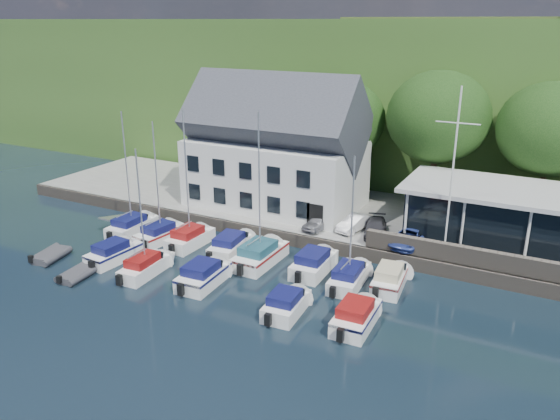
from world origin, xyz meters
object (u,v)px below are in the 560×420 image
Objects in this scene: car_dgrey at (376,228)px; dinghy_1 at (77,273)px; boat_r1_0 at (128,179)px; boat_r2_0 at (114,251)px; boat_r2_4 at (356,314)px; boat_r2_2 at (203,273)px; dinghy_0 at (51,254)px; boat_r2_3 at (286,302)px; car_silver at (319,222)px; club_pavilion at (500,216)px; car_white at (355,223)px; boat_r1_5 at (314,261)px; boat_r1_4 at (259,197)px; boat_r1_6 at (352,223)px; boat_r1_2 at (187,187)px; boat_r2_1 at (141,212)px; flagpole at (452,176)px; car_blue at (410,236)px; boat_r1_3 at (231,243)px; boat_r1_1 at (157,185)px; harbor_building at (275,154)px; boat_r1_7 at (390,277)px.

dinghy_1 is (-15.56, -13.95, -1.22)m from car_dgrey.
boat_r2_0 is at bearing -61.87° from boat_r1_0.
boat_r2_2 is at bearing 176.79° from boat_r2_4.
boat_r2_3 is at bearing -8.77° from dinghy_0.
club_pavilion is at bearing 25.42° from car_silver.
boat_r1_5 is (-0.55, -6.10, -0.78)m from car_white.
boat_r1_0 is at bearing 63.93° from dinghy_0.
boat_r1_6 is (6.59, -0.16, -0.60)m from boat_r1_4.
boat_r2_2 is 1.13× the size of boat_r2_3.
boat_r1_5 reaches higher than boat_r2_0.
car_silver is 6.74m from boat_r1_4.
car_dgrey is 19.12m from boat_r1_0.
boat_r1_0 reaches higher than dinghy_0.
boat_r1_4 is (-14.23, -8.78, 1.75)m from club_pavilion.
boat_r1_2 reaches higher than boat_r2_1.
car_dgrey is at bearing 40.01° from boat_r2_1.
flagpole is 1.29× the size of boat_r2_1.
dinghy_0 is at bearing 155.41° from dinghy_1.
boat_r1_4 is at bearing 149.92° from boat_r2_4.
boat_r1_4 is 5.59m from boat_r1_5.
dinghy_0 is (-17.84, -12.77, -1.21)m from car_white.
car_blue is (6.91, 0.11, 0.10)m from car_silver.
boat_r2_3 is at bearing -111.95° from car_dgrey.
boat_r1_3 is 5.30m from boat_r2_2.
boat_r1_4 is (-6.09, -6.40, 3.26)m from car_dgrey.
boat_r1_6 is at bearing -0.88° from boat_r1_2.
boat_r1_1 is (-22.93, -8.75, 1.35)m from club_pavilion.
boat_r2_0 is 17.94m from boat_r2_4.
boat_r1_3 is (0.94, -8.56, -4.65)m from harbor_building.
harbor_building is 4.21× the size of car_white.
boat_r1_1 is 1.53× the size of boat_r1_7.
car_white is 0.57× the size of boat_r1_5.
boat_r1_0 is 11.80m from boat_r2_2.
car_silver reaches higher than boat_r2_2.
boat_r1_6 is (4.64, -5.73, 2.65)m from car_silver.
boat_r1_0 is at bearing -169.23° from flagpole.
car_white is at bearing 109.08° from boat_r2_4.
club_pavilion is at bearing 65.76° from boat_r2_4.
boat_r1_4 is at bearing -140.27° from car_blue.
harbor_building is 2.30× the size of boat_r1_3.
boat_r2_0 is at bearing -159.94° from car_dgrey.
boat_r1_6 is at bearing 6.11° from boat_r1_1.
boat_r1_0 is 21.42m from boat_r2_4.
boat_r2_2 is (-1.61, -4.43, -4.03)m from boat_r1_4.
boat_r1_0 is 9.71m from boat_r1_3.
boat_r1_2 is at bearing 12.53° from boat_r1_1.
boat_r1_4 is at bearing -98.59° from car_silver.
car_silver is 0.56× the size of boat_r2_0.
boat_r1_0 is 0.91× the size of boat_r1_4.
boat_r1_0 is (-23.20, -4.41, -2.22)m from flagpole.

